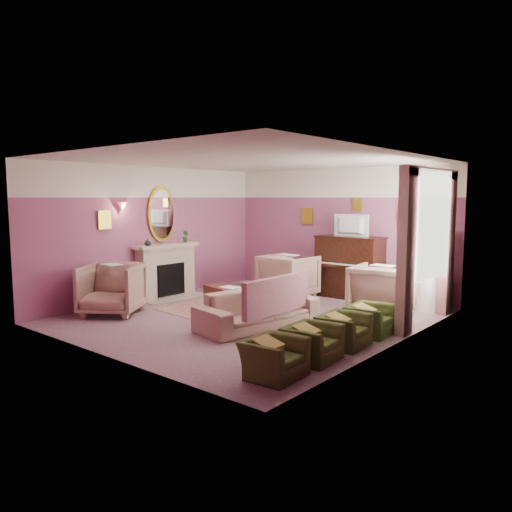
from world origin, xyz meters
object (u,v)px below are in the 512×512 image
Objects in this scene: floral_armchair_left at (288,274)px; olive_chair_a at (274,352)px; olive_chair_c at (343,325)px; floral_armchair_front at (112,286)px; floral_armchair_right at (382,288)px; olive_chair_d at (370,315)px; coffee_table at (228,299)px; sofa at (258,302)px; side_table at (428,292)px; olive_chair_b at (312,337)px; television at (349,224)px; piano at (349,268)px.

floral_armchair_left is 1.45× the size of olive_chair_a.
floral_armchair_front is at bearing -166.97° from olive_chair_c.
floral_armchair_right reaches higher than olive_chair_d.
coffee_table is 1.38× the size of olive_chair_c.
olive_chair_d is at bearing 26.16° from sofa.
olive_chair_c reaches higher than coffee_table.
coffee_table is 1.43× the size of side_table.
olive_chair_b is 1.00× the size of olive_chair_d.
floral_armchair_left is 3.07m from olive_chair_d.
olive_chair_a is (4.29, -0.65, -0.21)m from floral_armchair_front.
television reaches higher than side_table.
floral_armchair_right is at bearing 38.24° from floral_armchair_front.
sofa is 1.82m from olive_chair_d.
floral_armchair_left is at bearing 64.00° from floral_armchair_front.
olive_chair_b is (0.40, -2.89, -0.21)m from floral_armchair_right.
sofa reaches higher than coffee_table.
coffee_table is at bearing 48.92° from floral_armchair_front.
television is at bearing 140.27° from floral_armchair_right.
coffee_table is (-1.17, -2.52, -1.38)m from television.
piano reaches higher than olive_chair_a.
olive_chair_c is at bearing -0.71° from sofa.
side_table is at bearing -1.89° from television.
olive_chair_a is 0.82m from olive_chair_b.
piano is 1.93× the size of olive_chair_b.
piano reaches higher than floral_armchair_left.
television reaches higher than olive_chair_a.
coffee_table is 2.88m from floral_armchair_right.
television reaches higher than floral_armchair_right.
coffee_table is at bearing -149.75° from floral_armchair_right.
floral_armchair_left is 3.54m from olive_chair_c.
television is 5.24m from olive_chair_a.
piano reaches higher than sofa.
floral_armchair_right is 2.12m from olive_chair_c.
floral_armchair_left and floral_armchair_right have the same top height.
side_table is at bearing 89.21° from olive_chair_a.
floral_armchair_front is 1.50× the size of side_table.
coffee_table is at bearing -96.74° from floral_armchair_left.
piano is 1.73m from floral_armchair_right.
piano is 4.92m from floral_armchair_front.
television reaches higher than olive_chair_b.
floral_armchair_left is at bearing 139.24° from olive_chair_c.
side_table is (0.06, 3.91, 0.04)m from olive_chair_b.
floral_armchair_left is at bearing 173.97° from floral_armchair_right.
olive_chair_a is (1.71, -4.84, -0.34)m from piano.
olive_chair_d is (1.71, -2.38, -0.34)m from piano.
coffee_table is 1.72m from floral_armchair_left.
floral_armchair_right reaches higher than coffee_table.
olive_chair_b is at bearing 90.00° from olive_chair_a.
floral_armchair_left is 4.12m from olive_chair_b.
floral_armchair_front reaches higher than olive_chair_d.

